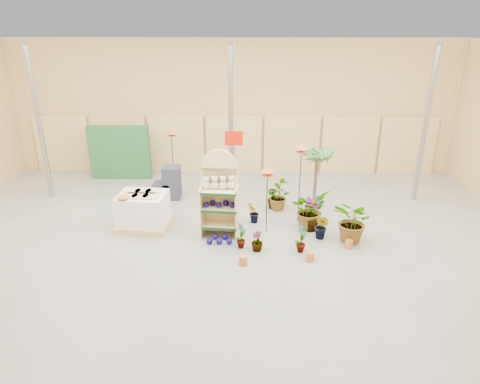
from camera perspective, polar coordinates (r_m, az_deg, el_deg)
The scene contains 24 objects.
room at distance 9.80m, azimuth -1.83°, elevation 5.31°, with size 15.20×12.10×4.70m.
display_shelf at distance 10.52m, azimuth -2.75°, elevation -0.62°, with size 0.95×0.65×2.16m.
teddy_bears at distance 10.28m, azimuth -2.67°, elevation 1.12°, with size 0.80×0.21×0.34m.
gazing_balls_shelf at distance 10.45m, azimuth -2.78°, elevation -1.60°, with size 0.79×0.27×0.15m.
gazing_balls_floor at distance 10.44m, azimuth -2.75°, elevation -6.35°, with size 0.63×0.39×0.15m.
pallet_stack at distance 11.28m, azimuth -12.79°, elevation -2.44°, with size 1.39×1.20×0.96m.
charcoal_planters at distance 12.99m, azimuth -9.48°, elevation 0.91°, with size 0.80×0.50×1.00m.
trellis_stock at distance 14.90m, azimuth -15.74°, elevation 5.10°, with size 2.00×0.30×1.80m, color #235E2B.
offer_sign at distance 11.96m, azimuth -0.82°, elevation 5.20°, with size 0.50×0.08×2.20m.
bird_table_front at distance 10.30m, azimuth 3.69°, elevation 2.79°, with size 0.34×0.34×1.78m.
bird_table_right at distance 10.94m, azimuth 8.21°, elevation 5.70°, with size 0.34×0.34×2.15m.
bird_table_back at distance 14.05m, azimuth -9.17°, elevation 7.80°, with size 0.34×0.34×1.77m.
palm at distance 11.78m, azimuth 10.25°, elevation 4.83°, with size 0.70×0.70×1.89m.
potted_plant_0 at distance 10.06m, azimuth 0.12°, elevation -5.76°, with size 0.36×0.24×0.68m, color #386E2C.
potted_plant_2 at distance 11.09m, azimuth 9.17°, elevation -2.33°, with size 0.92×0.80×1.02m, color #386E2C.
potted_plant_3 at distance 11.02m, azimuth 9.43°, elevation -2.94°, with size 0.49×0.49×0.87m, color #386E2C.
potted_plant_4 at distance 11.63m, azimuth 10.25°, elevation -2.04°, with size 0.38×0.26×0.72m, color #386E2C.
potted_plant_5 at distance 11.31m, azimuth 1.78°, elevation -2.79°, with size 0.32×0.25×0.57m, color #386E2C.
potted_plant_6 at distance 12.10m, azimuth 4.94°, elevation -0.50°, with size 0.74×0.64×0.82m, color #386E2C.
potted_plant_7 at distance 10.00m, azimuth 2.29°, elevation -6.54°, with size 0.28×0.28×0.50m, color #386E2C.
potted_plant_8 at distance 9.99m, azimuth 8.14°, elevation -6.15°, with size 0.37×0.25×0.71m, color #386E2C.
potted_plant_9 at distance 10.65m, azimuth 10.84°, elevation -4.58°, with size 0.36×0.29×0.66m, color #386E2C.
potted_plant_10 at distance 10.60m, azimuth 14.95°, elevation -3.85°, with size 0.97×0.84×1.08m, color #386E2C.
potted_plant_11 at distance 12.20m, azimuth 4.50°, elevation -0.76°, with size 0.36×0.36×0.64m, color #386E2C.
Camera 1 is at (0.49, -8.46, 5.03)m, focal length 32.00 mm.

